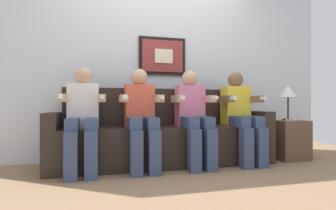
{
  "coord_description": "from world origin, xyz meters",
  "views": [
    {
      "loc": [
        -0.77,
        -2.72,
        0.7
      ],
      "look_at": [
        0.0,
        0.15,
        0.7
      ],
      "focal_mm": 28.51,
      "sensor_mm": 36.0,
      "label": 1
    }
  ],
  "objects": [
    {
      "name": "person_right_center",
      "position": [
        0.3,
        0.16,
        0.61
      ],
      "size": [
        0.46,
        0.56,
        1.11
      ],
      "color": "pink",
      "rests_on": "ground_plane"
    },
    {
      "name": "spare_remote_on_table",
      "position": [
        1.61,
        0.14,
        0.51
      ],
      "size": [
        0.04,
        0.13,
        0.02
      ],
      "primitive_type": "cube",
      "color": "white",
      "rests_on": "side_table_right"
    },
    {
      "name": "couch",
      "position": [
        0.0,
        0.33,
        0.31
      ],
      "size": [
        2.57,
        0.58,
        0.9
      ],
      "color": "#2D231E",
      "rests_on": "ground_plane"
    },
    {
      "name": "person_leftmost",
      "position": [
        -0.91,
        0.16,
        0.61
      ],
      "size": [
        0.46,
        0.56,
        1.11
      ],
      "color": "white",
      "rests_on": "ground_plane"
    },
    {
      "name": "person_left_center",
      "position": [
        -0.3,
        0.16,
        0.61
      ],
      "size": [
        0.46,
        0.56,
        1.11
      ],
      "color": "#D8593F",
      "rests_on": "ground_plane"
    },
    {
      "name": "back_wall_assembly",
      "position": [
        0.0,
        0.76,
        1.3
      ],
      "size": [
        4.97,
        0.1,
        2.6
      ],
      "color": "silver",
      "rests_on": "ground_plane"
    },
    {
      "name": "person_rightmost",
      "position": [
        0.91,
        0.16,
        0.61
      ],
      "size": [
        0.46,
        0.56,
        1.11
      ],
      "color": "yellow",
      "rests_on": "ground_plane"
    },
    {
      "name": "ground_plane",
      "position": [
        0.0,
        0.0,
        0.0
      ],
      "size": [
        6.46,
        6.46,
        0.0
      ],
      "primitive_type": "plane",
      "color": "#8C6B4C"
    },
    {
      "name": "table_lamp",
      "position": [
        1.65,
        0.24,
        0.86
      ],
      "size": [
        0.22,
        0.22,
        0.46
      ],
      "color": "#333338",
      "rests_on": "side_table_right"
    },
    {
      "name": "side_table_right",
      "position": [
        1.64,
        0.22,
        0.25
      ],
      "size": [
        0.4,
        0.4,
        0.5
      ],
      "color": "brown",
      "rests_on": "ground_plane"
    }
  ]
}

